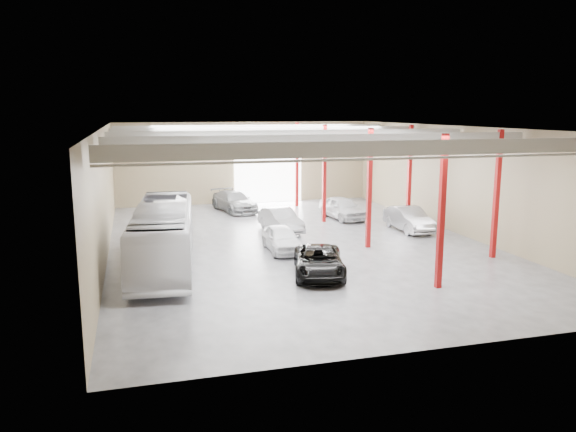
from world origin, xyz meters
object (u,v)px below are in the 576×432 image
car_row_c (234,201)px  car_right_far (342,208)px  black_sedan (319,262)px  car_right_near (409,219)px  coach_bus (164,236)px  car_row_b (281,220)px  car_row_a (282,238)px

car_row_c → car_right_far: (7.23, -5.25, 0.01)m
black_sedan → car_row_c: (-0.88, 18.75, 0.09)m
car_right_near → car_row_c: bearing=134.5°
black_sedan → car_right_far: size_ratio=1.06×
coach_bus → black_sedan: 8.10m
coach_bus → car_row_b: (8.01, 6.85, -0.90)m
car_row_a → car_row_c: car_row_c is taller
coach_bus → car_row_a: 6.98m
car_row_a → car_right_near: size_ratio=0.90×
car_row_a → car_right_near: car_right_near is taller
coach_bus → car_right_far: bearing=42.3°
car_row_a → car_right_far: size_ratio=0.91×
car_row_b → car_right_far: (5.56, 3.10, 0.05)m
car_row_a → car_right_far: car_right_far is taller
car_row_a → car_row_c: 13.56m
car_row_b → car_row_c: car_row_c is taller
car_row_b → car_row_c: (-1.67, 8.35, 0.04)m
car_row_b → car_row_c: 8.52m
car_row_b → car_right_near: size_ratio=0.96×
black_sedan → car_row_c: bearing=107.8°
coach_bus → car_right_far: coach_bus is taller
car_right_near → car_right_far: size_ratio=1.01×
coach_bus → car_right_near: 17.07m
black_sedan → car_right_far: (6.35, 13.50, 0.11)m
car_row_b → car_right_far: 6.37m
black_sedan → car_row_c: size_ratio=0.92×
black_sedan → car_right_near: car_right_near is taller
car_right_near → car_right_far: (-2.80, 5.20, 0.02)m
coach_bus → car_right_far: 16.85m
car_right_near → coach_bus: bearing=-163.1°
coach_bus → car_row_b: bearing=46.5°
coach_bus → black_sedan: (7.22, -3.55, -0.96)m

